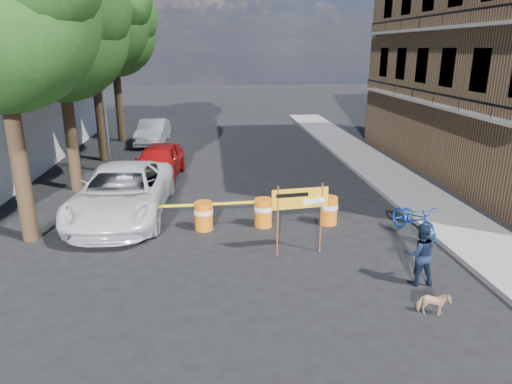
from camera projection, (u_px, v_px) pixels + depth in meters
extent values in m
plane|color=black|center=(268.00, 259.00, 12.21)|extent=(120.00, 120.00, 0.00)
cube|color=gray|center=(402.00, 185.00, 18.47)|extent=(2.40, 40.00, 0.15)
cylinder|color=#332316|center=(18.00, 156.00, 12.70)|extent=(0.44, 0.44, 5.04)
cylinder|color=#332316|center=(70.00, 130.00, 17.48)|extent=(0.44, 0.44, 4.76)
sphere|color=#1C4F16|center=(58.00, 32.00, 16.40)|extent=(5.00, 5.00, 5.00)
sphere|color=#1C4F16|center=(77.00, 5.00, 15.76)|extent=(3.75, 3.75, 3.75)
sphere|color=#1C4F16|center=(45.00, 51.00, 17.13)|extent=(3.50, 3.50, 3.50)
cylinder|color=#332316|center=(99.00, 107.00, 22.14)|extent=(0.44, 0.44, 5.32)
sphere|color=#1C4F16|center=(90.00, 19.00, 20.93)|extent=(5.40, 5.40, 5.40)
sphere|color=#1C4F16|center=(78.00, 37.00, 21.73)|extent=(3.78, 3.78, 3.78)
cylinder|color=#332316|center=(119.00, 100.00, 26.94)|extent=(0.44, 0.44, 4.93)
sphere|color=#1C4F16|center=(113.00, 34.00, 25.83)|extent=(4.80, 4.80, 4.80)
sphere|color=#1C4F16|center=(125.00, 17.00, 25.18)|extent=(3.60, 3.60, 3.60)
sphere|color=#1C4F16|center=(103.00, 47.00, 26.54)|extent=(3.36, 3.36, 3.36)
cylinder|color=gray|center=(102.00, 82.00, 19.44)|extent=(0.16, 0.16, 8.00)
cylinder|color=#CB5D0B|center=(143.00, 219.00, 13.84)|extent=(0.56, 0.56, 0.90)
cylinder|color=white|center=(143.00, 214.00, 13.79)|extent=(0.58, 0.58, 0.14)
cylinder|color=#CB5D0B|center=(204.00, 216.00, 14.07)|extent=(0.56, 0.56, 0.90)
cylinder|color=white|center=(204.00, 211.00, 14.02)|extent=(0.58, 0.58, 0.14)
cylinder|color=#CB5D0B|center=(263.00, 213.00, 14.35)|extent=(0.56, 0.56, 0.90)
cylinder|color=white|center=(263.00, 208.00, 14.30)|extent=(0.58, 0.58, 0.14)
cylinder|color=#CB5D0B|center=(329.00, 210.00, 14.53)|extent=(0.56, 0.56, 0.90)
cylinder|color=white|center=(329.00, 206.00, 14.49)|extent=(0.58, 0.58, 0.14)
cylinder|color=#592D19|center=(278.00, 222.00, 12.10)|extent=(0.05, 0.05, 1.99)
cylinder|color=#592D19|center=(321.00, 218.00, 12.35)|extent=(0.05, 0.05, 1.99)
cube|color=orange|center=(300.00, 198.00, 12.04)|extent=(1.54, 0.21, 0.55)
cube|color=white|center=(311.00, 201.00, 12.12)|extent=(0.44, 0.06, 0.13)
cone|color=white|center=(322.00, 201.00, 12.18)|extent=(0.28, 0.31, 0.29)
cube|color=black|center=(292.00, 195.00, 11.95)|extent=(0.88, 0.12, 0.11)
imported|color=black|center=(420.00, 254.00, 10.73)|extent=(0.78, 0.63, 1.53)
imported|color=#1646B9|center=(415.00, 204.00, 13.48)|extent=(0.92, 1.17, 1.95)
imported|color=tan|center=(433.00, 304.00, 9.58)|extent=(0.70, 0.46, 0.54)
imported|color=silver|center=(122.00, 193.00, 15.01)|extent=(3.03, 6.18, 1.69)
imported|color=maroon|center=(159.00, 161.00, 19.54)|extent=(2.18, 4.56, 1.50)
imported|color=silver|center=(153.00, 132.00, 26.66)|extent=(1.74, 4.36, 1.41)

